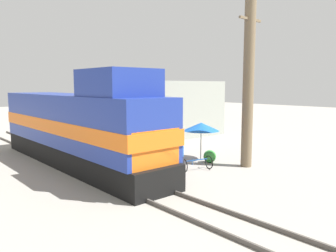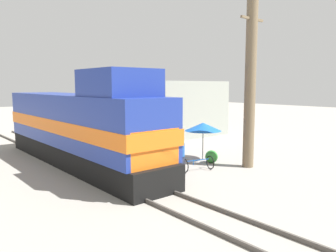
{
  "view_description": "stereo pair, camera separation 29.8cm",
  "coord_description": "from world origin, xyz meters",
  "px_view_note": "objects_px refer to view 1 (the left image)",
  "views": [
    {
      "loc": [
        -7.97,
        -12.77,
        4.37
      ],
      "look_at": [
        1.2,
        -2.39,
        2.66
      ],
      "focal_mm": 35.0,
      "sensor_mm": 36.0,
      "label": 1
    },
    {
      "loc": [
        -7.74,
        -12.97,
        4.37
      ],
      "look_at": [
        1.2,
        -2.39,
        2.66
      ],
      "focal_mm": 35.0,
      "sensor_mm": 36.0,
      "label": 2
    }
  ],
  "objects_px": {
    "locomotive": "(79,127)",
    "person_bystander": "(180,154)",
    "utility_pole": "(248,84)",
    "billboard_sign": "(158,116)",
    "bicycle": "(197,164)",
    "vendor_umbrella": "(201,127)"
  },
  "relations": [
    {
      "from": "locomotive",
      "to": "person_bystander",
      "type": "relative_size",
      "value": 8.35
    },
    {
      "from": "utility_pole",
      "to": "billboard_sign",
      "type": "xyz_separation_m",
      "value": [
        -1.86,
        5.23,
        -1.96
      ]
    },
    {
      "from": "billboard_sign",
      "to": "bicycle",
      "type": "xyz_separation_m",
      "value": [
        -0.83,
        -4.09,
        -2.12
      ]
    },
    {
      "from": "utility_pole",
      "to": "vendor_umbrella",
      "type": "distance_m",
      "value": 3.75
    },
    {
      "from": "utility_pole",
      "to": "bicycle",
      "type": "relative_size",
      "value": 5.2
    },
    {
      "from": "utility_pole",
      "to": "person_bystander",
      "type": "xyz_separation_m",
      "value": [
        -3.62,
        1.38,
        -3.48
      ]
    },
    {
      "from": "billboard_sign",
      "to": "locomotive",
      "type": "bearing_deg",
      "value": 170.43
    },
    {
      "from": "locomotive",
      "to": "billboard_sign",
      "type": "distance_m",
      "value": 4.97
    },
    {
      "from": "person_bystander",
      "to": "bicycle",
      "type": "distance_m",
      "value": 1.13
    },
    {
      "from": "person_bystander",
      "to": "utility_pole",
      "type": "bearing_deg",
      "value": -20.92
    },
    {
      "from": "utility_pole",
      "to": "person_bystander",
      "type": "relative_size",
      "value": 5.0
    },
    {
      "from": "vendor_umbrella",
      "to": "person_bystander",
      "type": "distance_m",
      "value": 3.41
    },
    {
      "from": "vendor_umbrella",
      "to": "billboard_sign",
      "type": "relative_size",
      "value": 0.66
    },
    {
      "from": "utility_pole",
      "to": "locomotive",
      "type": "bearing_deg",
      "value": 138.07
    },
    {
      "from": "locomotive",
      "to": "utility_pole",
      "type": "relative_size",
      "value": 1.67
    },
    {
      "from": "vendor_umbrella",
      "to": "billboard_sign",
      "type": "distance_m",
      "value": 2.82
    },
    {
      "from": "locomotive",
      "to": "vendor_umbrella",
      "type": "distance_m",
      "value": 6.94
    },
    {
      "from": "locomotive",
      "to": "bicycle",
      "type": "xyz_separation_m",
      "value": [
        4.06,
        -4.92,
        -1.76
      ]
    },
    {
      "from": "vendor_umbrella",
      "to": "locomotive",
      "type": "bearing_deg",
      "value": 151.43
    },
    {
      "from": "vendor_umbrella",
      "to": "person_bystander",
      "type": "height_order",
      "value": "vendor_umbrella"
    },
    {
      "from": "bicycle",
      "to": "locomotive",
      "type": "bearing_deg",
      "value": -126.57
    },
    {
      "from": "person_bystander",
      "to": "bicycle",
      "type": "bearing_deg",
      "value": -14.68
    }
  ]
}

